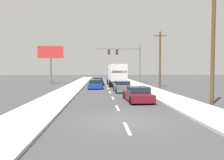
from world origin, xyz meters
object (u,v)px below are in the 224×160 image
Objects in this scene: utility_pole_mid at (160,59)px; roadside_billboard at (51,56)px; box_truck at (116,73)px; car_gray at (122,87)px; utility_pole_near at (213,33)px; traffic_signal_mast at (123,55)px; car_blue at (95,84)px; car_navy at (98,82)px; car_maroon at (138,95)px.

roadside_billboard is (-17.80, 8.92, 0.81)m from utility_pole_mid.
box_truck reaches higher than car_gray.
utility_pole_mid is at bearing -24.48° from box_truck.
utility_pole_near is at bearing -59.23° from car_gray.
traffic_signal_mast is at bearing 83.69° from car_gray.
car_gray is at bearing -53.99° from car_blue.
utility_pole_near reaches higher than car_blue.
car_navy is 11.19m from utility_pole_mid.
roadside_billboard is (-12.05, 22.56, 4.46)m from car_maroon.
car_maroon is 25.96m from roadside_billboard.
car_blue is at bearing -170.02° from utility_pole_mid.
car_gray is (2.91, -11.46, 0.03)m from car_navy.
car_gray is 17.99m from traffic_signal_mast.
roadside_billboard is (-11.61, 6.10, 3.03)m from box_truck.
utility_pole_near is (5.19, -1.93, 4.73)m from car_maroon.
box_truck is 0.89× the size of utility_pole_near.
car_navy is 11.82m from car_gray.
traffic_signal_mast is 12.00m from utility_pole_mid.
traffic_signal_mast is at bearing 50.15° from car_navy.
car_navy is at bearing 104.24° from car_gray.
car_maroon is at bearing 159.57° from utility_pole_near.
traffic_signal_mast is 0.85× the size of utility_pole_near.
car_gray is at bearing -135.58° from utility_pole_mid.
utility_pole_near is at bearing -54.87° from roadside_billboard.
box_truck is (3.24, 4.48, 1.41)m from car_blue.
utility_pole_mid reaches higher than car_maroon.
car_navy is 0.46× the size of utility_pole_near.
utility_pole_near is at bearing -57.49° from car_blue.
car_gray is at bearing -52.33° from roadside_billboard.
traffic_signal_mast is 26.97m from utility_pole_near.
roadside_billboard is at bearing 125.13° from utility_pole_near.
car_blue is at bearing 107.06° from car_maroon.
car_navy is at bearing 100.04° from car_maroon.
box_truck is 7.15m from utility_pole_mid.
traffic_signal_mast is at bearing 97.98° from utility_pole_near.
roadside_billboard is (-8.68, 3.55, 4.45)m from car_navy.
car_maroon is at bearing -79.96° from car_navy.
roadside_billboard is at bearing 157.76° from car_navy.
traffic_signal_mast reaches higher than car_maroon.
car_navy is at bearing -22.24° from roadside_billboard.
traffic_signal_mast reaches higher than car_navy.
utility_pole_mid is (6.19, -2.82, 2.22)m from box_truck.
car_maroon is (3.68, -11.98, -0.02)m from car_blue.
car_maroon is 0.50× the size of traffic_signal_mast.
utility_pole_near reaches higher than utility_pole_mid.
utility_pole_near is (3.75, -26.71, -0.14)m from traffic_signal_mast.
car_gray reaches higher than car_maroon.
box_truck is at bearing -27.71° from roadside_billboard.
roadside_billboard is at bearing 152.29° from box_truck.
traffic_signal_mast reaches higher than box_truck.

